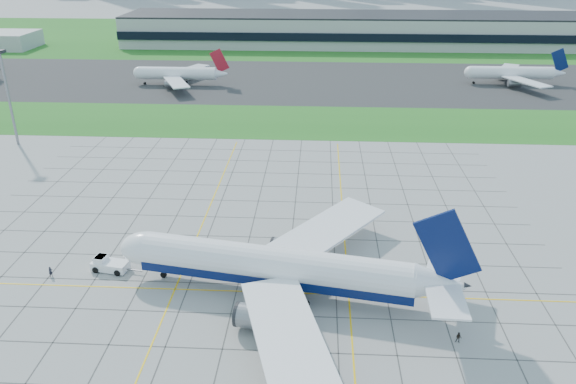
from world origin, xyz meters
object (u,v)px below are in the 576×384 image
pushback_tug (109,264)px  distant_jet_2 (513,73)px  crew_far (459,338)px  distant_jet_1 (179,73)px  airliner (277,267)px  light_mast (6,86)px  crew_near (51,272)px

pushback_tug → distant_jet_2: distant_jet_2 is taller
pushback_tug → crew_far: size_ratio=5.41×
pushback_tug → crew_far: (55.47, -15.89, -0.27)m
distant_jet_1 → pushback_tug: bearing=-81.9°
airliner → distant_jet_1: size_ratio=1.33×
crew_far → distant_jet_2: size_ratio=0.04×
light_mast → airliner: size_ratio=0.45×
airliner → distant_jet_1: 145.70m
crew_near → distant_jet_1: distant_jet_1 is taller
airliner → crew_near: 38.57m
distant_jet_1 → airliner: bearing=-70.8°
airliner → pushback_tug: airliner is taller
crew_near → crew_far: 65.82m
crew_far → distant_jet_1: (-74.20, 148.17, 3.65)m
light_mast → crew_near: size_ratio=14.12×
airliner → pushback_tug: 29.99m
distant_jet_1 → distant_jet_2: (128.55, 8.20, 0.00)m
crew_far → light_mast: bearing=166.0°
light_mast → distant_jet_2: bearing=26.6°
pushback_tug → distant_jet_2: size_ratio=0.21×
pushback_tug → distant_jet_1: distant_jet_1 is taller
crew_near → airliner: bearing=-56.2°
airliner → distant_jet_1: bearing=119.4°
light_mast → distant_jet_2: (157.18, 78.63, -11.70)m
light_mast → crew_near: bearing=-59.2°
crew_far → distant_jet_1: 165.75m
crew_near → light_mast: bearing=68.6°
light_mast → pushback_tug: light_mast is taller
pushback_tug → airliner: bearing=-0.0°
light_mast → crew_far: 129.83m
light_mast → airliner: light_mast is taller
light_mast → crew_far: bearing=-37.1°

